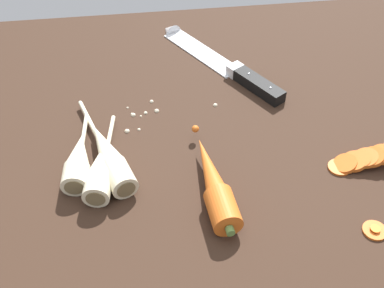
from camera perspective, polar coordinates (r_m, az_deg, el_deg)
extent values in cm
cube|color=#332116|center=(79.53, -0.19, -0.83)|extent=(120.00, 90.00, 4.00)
cube|color=silver|center=(99.22, 1.16, 11.08)|extent=(14.27, 19.32, 0.50)
cone|color=silver|center=(106.72, -2.84, 13.58)|extent=(4.95, 4.63, 3.96)
cube|color=silver|center=(92.68, 5.20, 8.89)|extent=(3.55, 3.25, 2.20)
cube|color=black|center=(89.10, 8.08, 6.99)|extent=(8.17, 10.83, 2.20)
sphere|color=silver|center=(89.97, 6.87, 8.40)|extent=(0.50, 0.50, 0.50)
sphere|color=silver|center=(87.00, 9.46, 6.70)|extent=(0.50, 0.50, 0.50)
cylinder|color=#D6601E|center=(66.07, 3.76, -7.93)|extent=(4.71, 6.40, 4.20)
cone|color=#D6601E|center=(70.60, 2.20, -3.41)|extent=(5.23, 14.84, 3.99)
sphere|color=#D6601E|center=(77.44, 0.41, 1.84)|extent=(1.20, 1.20, 1.20)
cylinder|color=#5B7F3D|center=(64.00, 4.63, -10.42)|extent=(1.28, 1.10, 1.20)
cylinder|color=beige|center=(72.08, -13.88, -3.91)|extent=(4.28, 4.34, 4.00)
cone|color=beige|center=(75.96, -13.41, -0.76)|extent=(4.30, 7.48, 3.80)
cylinder|color=beige|center=(80.74, -12.87, 1.66)|extent=(1.25, 7.86, 0.70)
cylinder|color=brown|center=(70.75, -14.07, -5.13)|extent=(2.81, 0.50, 2.80)
cylinder|color=beige|center=(70.87, -8.75, -3.93)|extent=(5.55, 6.51, 4.00)
cone|color=beige|center=(76.17, -10.70, -0.07)|extent=(6.73, 10.51, 3.80)
cylinder|color=beige|center=(82.56, -12.33, 2.87)|extent=(4.05, 10.28, 0.70)
cylinder|color=brown|center=(69.07, -7.97, -5.46)|extent=(2.75, 1.18, 2.80)
cylinder|color=beige|center=(70.06, -11.31, -5.12)|extent=(4.59, 4.95, 4.00)
cone|color=beige|center=(74.15, -10.59, -1.54)|extent=(4.87, 8.33, 3.80)
cylinder|color=beige|center=(79.22, -9.86, 1.24)|extent=(1.90, 8.53, 0.70)
cylinder|color=brown|center=(68.66, -11.59, -6.51)|extent=(2.81, 0.69, 2.80)
cylinder|color=#D6601E|center=(77.25, 17.37, -2.62)|extent=(3.54, 3.54, 0.70)
cylinder|color=#D6601E|center=(77.62, 18.03, -2.28)|extent=(3.66, 3.67, 2.08)
cylinder|color=#D6601E|center=(78.08, 19.01, -2.00)|extent=(3.91, 3.90, 2.01)
cylinder|color=#D6601E|center=(78.27, 19.60, -1.80)|extent=(3.56, 3.53, 1.90)
cylinder|color=#D6601E|center=(78.53, 20.28, -1.60)|extent=(3.77, 3.75, 1.95)
cylinder|color=#D6601E|center=(78.72, 21.01, -1.46)|extent=(3.66, 3.71, 2.27)
cylinder|color=#D6601E|center=(79.26, 21.92, -1.17)|extent=(3.71, 3.73, 2.16)
cylinder|color=#D6601E|center=(70.72, 21.23, -9.63)|extent=(3.37, 3.37, 0.70)
cylinder|color=orange|center=(70.52, 21.28, -9.50)|extent=(1.41, 1.41, 0.16)
sphere|color=beige|center=(83.90, -5.63, 3.90)|extent=(0.67, 0.67, 0.67)
sphere|color=beige|center=(83.66, -7.13, 3.68)|extent=(0.82, 0.82, 0.82)
sphere|color=beige|center=(83.42, -6.21, 3.45)|extent=(0.41, 0.41, 0.41)
sphere|color=beige|center=(84.09, -4.29, 4.19)|extent=(0.85, 0.85, 0.85)
sphere|color=beige|center=(80.74, -6.43, 1.87)|extent=(0.54, 0.54, 0.54)
sphere|color=beige|center=(84.09, -7.29, 3.73)|extent=(0.42, 0.42, 0.42)
sphere|color=beige|center=(85.50, -7.80, 4.45)|extent=(0.41, 0.41, 0.41)
sphere|color=beige|center=(80.56, -7.87, 1.74)|extent=(0.87, 0.87, 0.87)
sphere|color=beige|center=(85.26, 2.85, 4.88)|extent=(0.78, 0.78, 0.78)
sphere|color=beige|center=(86.30, -4.91, 5.29)|extent=(0.71, 0.71, 0.71)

